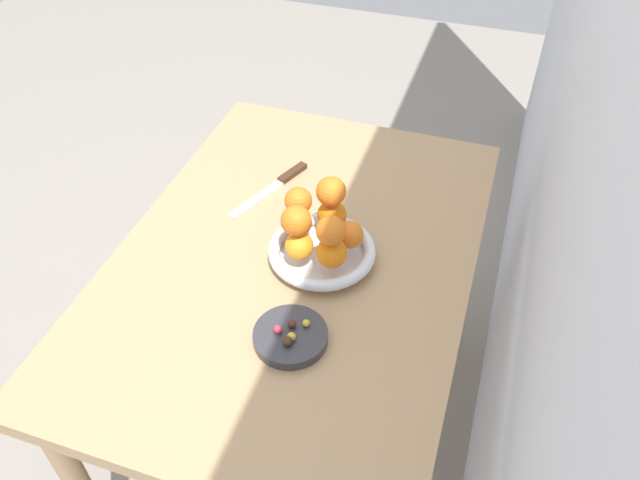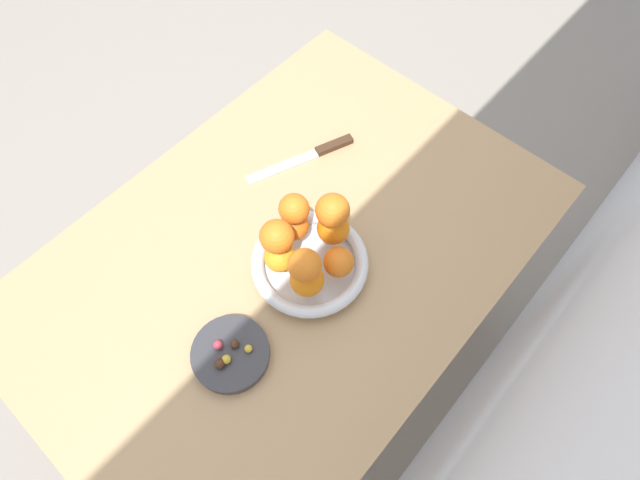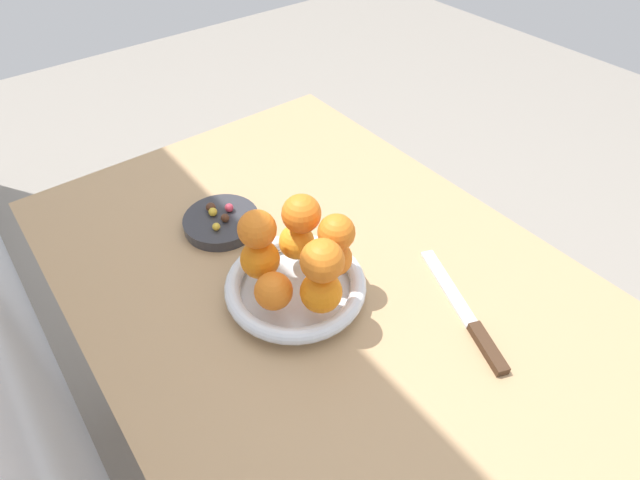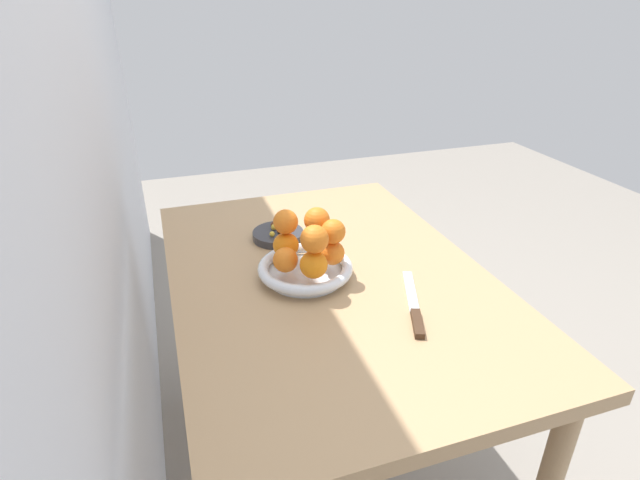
# 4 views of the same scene
# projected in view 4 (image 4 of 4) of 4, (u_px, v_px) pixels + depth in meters

# --- Properties ---
(ground_plane) EXTENTS (6.00, 6.00, 0.00)m
(ground_plane) POSITION_uv_depth(u_px,v_px,m) (327.00, 475.00, 1.57)
(ground_plane) COLOR gray
(wall_back) EXTENTS (4.00, 0.05, 2.50)m
(wall_back) POSITION_uv_depth(u_px,v_px,m) (55.00, 67.00, 0.86)
(wall_back) COLOR silver
(wall_back) RESTS_ON ground_plane
(dining_table) EXTENTS (1.10, 0.76, 0.74)m
(dining_table) POSITION_uv_depth(u_px,v_px,m) (329.00, 303.00, 1.28)
(dining_table) COLOR tan
(dining_table) RESTS_ON ground_plane
(fruit_bowl) EXTENTS (0.23, 0.23, 0.04)m
(fruit_bowl) POSITION_uv_depth(u_px,v_px,m) (306.00, 270.00, 1.21)
(fruit_bowl) COLOR silver
(fruit_bowl) RESTS_ON dining_table
(candy_dish) EXTENTS (0.14, 0.14, 0.02)m
(candy_dish) POSITION_uv_depth(u_px,v_px,m) (278.00, 235.00, 1.40)
(candy_dish) COLOR #333338
(candy_dish) RESTS_ON dining_table
(orange_0) EXTENTS (0.06, 0.06, 0.06)m
(orange_0) POSITION_uv_depth(u_px,v_px,m) (314.00, 242.00, 1.23)
(orange_0) COLOR orange
(orange_0) RESTS_ON fruit_bowl
(orange_1) EXTENTS (0.06, 0.06, 0.06)m
(orange_1) POSITION_uv_depth(u_px,v_px,m) (286.00, 245.00, 1.21)
(orange_1) COLOR orange
(orange_1) RESTS_ON fruit_bowl
(orange_2) EXTENTS (0.06, 0.06, 0.06)m
(orange_2) POSITION_uv_depth(u_px,v_px,m) (285.00, 260.00, 1.15)
(orange_2) COLOR orange
(orange_2) RESTS_ON fruit_bowl
(orange_3) EXTENTS (0.06, 0.06, 0.06)m
(orange_3) POSITION_uv_depth(u_px,v_px,m) (314.00, 265.00, 1.13)
(orange_3) COLOR orange
(orange_3) RESTS_ON fruit_bowl
(orange_4) EXTENTS (0.06, 0.06, 0.06)m
(orange_4) POSITION_uv_depth(u_px,v_px,m) (331.00, 253.00, 1.18)
(orange_4) COLOR orange
(orange_4) RESTS_ON fruit_bowl
(orange_5) EXTENTS (0.06, 0.06, 0.06)m
(orange_5) POSITION_uv_depth(u_px,v_px,m) (317.00, 220.00, 1.20)
(orange_5) COLOR orange
(orange_5) RESTS_ON orange_0
(orange_6) EXTENTS (0.06, 0.06, 0.06)m
(orange_6) POSITION_uv_depth(u_px,v_px,m) (314.00, 239.00, 1.10)
(orange_6) COLOR orange
(orange_6) RESTS_ON orange_3
(orange_7) EXTENTS (0.06, 0.06, 0.06)m
(orange_7) POSITION_uv_depth(u_px,v_px,m) (286.00, 222.00, 1.19)
(orange_7) COLOR orange
(orange_7) RESTS_ON orange_1
(orange_8) EXTENTS (0.06, 0.06, 0.06)m
(orange_8) POSITION_uv_depth(u_px,v_px,m) (333.00, 231.00, 1.16)
(orange_8) COLOR orange
(orange_8) RESTS_ON orange_4
(candy_ball_0) EXTENTS (0.02, 0.02, 0.02)m
(candy_ball_0) POSITION_uv_depth(u_px,v_px,m) (274.00, 225.00, 1.41)
(candy_ball_0) COLOR #472819
(candy_ball_0) RESTS_ON candy_dish
(candy_ball_1) EXTENTS (0.01, 0.01, 0.01)m
(candy_ball_1) POSITION_uv_depth(u_px,v_px,m) (272.00, 234.00, 1.37)
(candy_ball_1) COLOR gold
(candy_ball_1) RESTS_ON candy_dish
(candy_ball_2) EXTENTS (0.02, 0.02, 0.02)m
(candy_ball_2) POSITION_uv_depth(u_px,v_px,m) (274.00, 227.00, 1.40)
(candy_ball_2) COLOR gold
(candy_ball_2) RESTS_ON candy_dish
(candy_ball_3) EXTENTS (0.02, 0.02, 0.02)m
(candy_ball_3) POSITION_uv_depth(u_px,v_px,m) (285.00, 227.00, 1.40)
(candy_ball_3) COLOR #C6384C
(candy_ball_3) RESTS_ON candy_dish
(candy_ball_4) EXTENTS (0.02, 0.02, 0.02)m
(candy_ball_4) POSITION_uv_depth(u_px,v_px,m) (280.00, 231.00, 1.38)
(candy_ball_4) COLOR #472819
(candy_ball_4) RESTS_ON candy_dish
(knife) EXTENTS (0.25, 0.12, 0.01)m
(knife) POSITION_uv_depth(u_px,v_px,m) (414.00, 307.00, 1.09)
(knife) COLOR #3F2819
(knife) RESTS_ON dining_table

